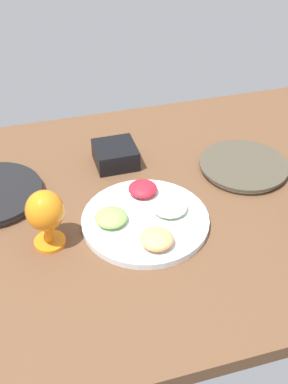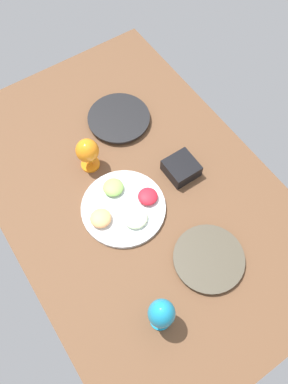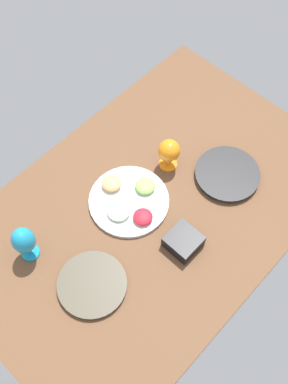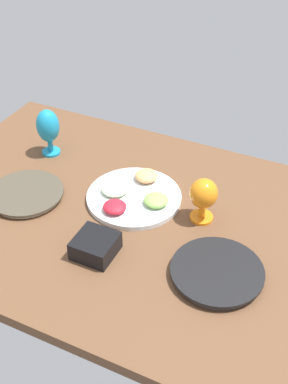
{
  "view_description": "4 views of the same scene",
  "coord_description": "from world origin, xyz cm",
  "px_view_note": "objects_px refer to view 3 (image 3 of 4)",
  "views": [
    {
      "loc": [
        22.05,
        98.44,
        84.77
      ],
      "look_at": [
        -4.99,
        5.19,
        7.9
      ],
      "focal_mm": 45.28,
      "sensor_mm": 36.0,
      "label": 1
    },
    {
      "loc": [
        -61.52,
        36.75,
        135.72
      ],
      "look_at": [
        -6.17,
        -0.33,
        7.9
      ],
      "focal_mm": 35.51,
      "sensor_mm": 36.0,
      "label": 2
    },
    {
      "loc": [
        -64.65,
        -57.25,
        166.38
      ],
      "look_at": [
        0.07,
        3.94,
        7.9
      ],
      "focal_mm": 42.57,
      "sensor_mm": 36.0,
      "label": 3
    },
    {
      "loc": [
        56.97,
        -113.13,
        110.69
      ],
      "look_at": [
        1.25,
        4.39,
        7.9
      ],
      "focal_mm": 46.81,
      "sensor_mm": 36.0,
      "label": 4
    }
  ],
  "objects_px": {
    "dinner_plate_right": "(227,174)",
    "square_bowl_black": "(183,241)",
    "dinner_plate_left": "(92,284)",
    "fruit_platter": "(129,200)",
    "hurricane_glass_blue": "(24,241)",
    "hurricane_glass_orange": "(169,152)"
  },
  "relations": [
    {
      "from": "dinner_plate_right",
      "to": "fruit_platter",
      "type": "bearing_deg",
      "value": 150.31
    },
    {
      "from": "dinner_plate_left",
      "to": "dinner_plate_right",
      "type": "xyz_separation_m",
      "value": [
        0.73,
        -0.07,
        0.0
      ]
    },
    {
      "from": "hurricane_glass_orange",
      "to": "fruit_platter",
      "type": "bearing_deg",
      "value": -178.64
    },
    {
      "from": "hurricane_glass_orange",
      "to": "square_bowl_black",
      "type": "relative_size",
      "value": 1.28
    },
    {
      "from": "dinner_plate_right",
      "to": "square_bowl_black",
      "type": "relative_size",
      "value": 2.25
    },
    {
      "from": "dinner_plate_right",
      "to": "hurricane_glass_blue",
      "type": "bearing_deg",
      "value": 157.21
    },
    {
      "from": "square_bowl_black",
      "to": "fruit_platter",
      "type": "bearing_deg",
      "value": 92.19
    },
    {
      "from": "fruit_platter",
      "to": "hurricane_glass_orange",
      "type": "distance_m",
      "value": 0.26
    },
    {
      "from": "dinner_plate_left",
      "to": "hurricane_glass_orange",
      "type": "xyz_separation_m",
      "value": [
        0.6,
        0.15,
        0.09
      ]
    },
    {
      "from": "fruit_platter",
      "to": "hurricane_glass_orange",
      "type": "bearing_deg",
      "value": 1.36
    },
    {
      "from": "dinner_plate_right",
      "to": "square_bowl_black",
      "type": "bearing_deg",
      "value": -169.14
    },
    {
      "from": "dinner_plate_right",
      "to": "fruit_platter",
      "type": "height_order",
      "value": "fruit_platter"
    },
    {
      "from": "dinner_plate_left",
      "to": "hurricane_glass_orange",
      "type": "distance_m",
      "value": 0.62
    },
    {
      "from": "dinner_plate_right",
      "to": "hurricane_glass_blue",
      "type": "xyz_separation_m",
      "value": [
        -0.8,
        0.34,
        0.1
      ]
    },
    {
      "from": "dinner_plate_left",
      "to": "dinner_plate_right",
      "type": "distance_m",
      "value": 0.73
    },
    {
      "from": "fruit_platter",
      "to": "dinner_plate_right",
      "type": "bearing_deg",
      "value": -29.69
    },
    {
      "from": "dinner_plate_left",
      "to": "fruit_platter",
      "type": "relative_size",
      "value": 0.79
    },
    {
      "from": "dinner_plate_right",
      "to": "hurricane_glass_orange",
      "type": "xyz_separation_m",
      "value": [
        -0.13,
        0.22,
        0.08
      ]
    },
    {
      "from": "square_bowl_black",
      "to": "hurricane_glass_blue",
      "type": "bearing_deg",
      "value": 136.86
    },
    {
      "from": "dinner_plate_left",
      "to": "square_bowl_black",
      "type": "relative_size",
      "value": 2.14
    },
    {
      "from": "hurricane_glass_blue",
      "to": "square_bowl_black",
      "type": "xyz_separation_m",
      "value": [
        0.44,
        -0.41,
        -0.08
      ]
    },
    {
      "from": "fruit_platter",
      "to": "square_bowl_black",
      "type": "height_order",
      "value": "square_bowl_black"
    }
  ]
}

